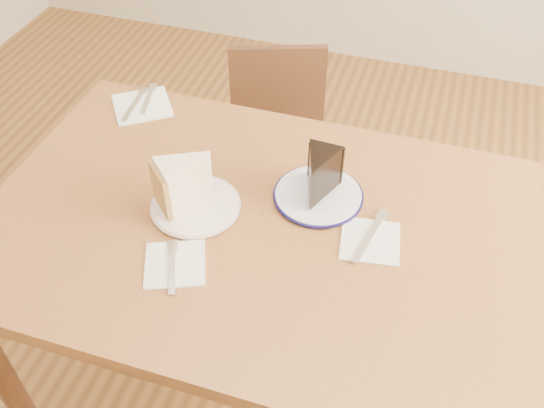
{
  "coord_description": "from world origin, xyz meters",
  "views": [
    {
      "loc": [
        0.31,
        -0.86,
        1.71
      ],
      "look_at": [
        0.03,
        0.02,
        0.8
      ],
      "focal_mm": 40.0,
      "sensor_mm": 36.0,
      "label": 1
    }
  ],
  "objects_px": {
    "chair_far": "(278,153)",
    "plate_cream": "(196,206)",
    "table": "(255,252)",
    "chocolate_cake": "(318,179)",
    "carrot_cake": "(188,182)",
    "plate_navy": "(318,196)"
  },
  "relations": [
    {
      "from": "chair_far",
      "to": "table",
      "type": "bearing_deg",
      "value": 83.62
    },
    {
      "from": "plate_navy",
      "to": "chocolate_cake",
      "type": "distance_m",
      "value": 0.05
    },
    {
      "from": "table",
      "to": "carrot_cake",
      "type": "bearing_deg",
      "value": 175.61
    },
    {
      "from": "plate_cream",
      "to": "plate_navy",
      "type": "relative_size",
      "value": 0.99
    },
    {
      "from": "plate_cream",
      "to": "carrot_cake",
      "type": "bearing_deg",
      "value": 150.79
    },
    {
      "from": "chocolate_cake",
      "to": "carrot_cake",
      "type": "bearing_deg",
      "value": 23.74
    },
    {
      "from": "chair_far",
      "to": "carrot_cake",
      "type": "height_order",
      "value": "carrot_cake"
    },
    {
      "from": "carrot_cake",
      "to": "chocolate_cake",
      "type": "distance_m",
      "value": 0.29
    },
    {
      "from": "chair_far",
      "to": "plate_cream",
      "type": "bearing_deg",
      "value": 71.13
    },
    {
      "from": "chair_far",
      "to": "chocolate_cake",
      "type": "bearing_deg",
      "value": 96.95
    },
    {
      "from": "plate_navy",
      "to": "chocolate_cake",
      "type": "bearing_deg",
      "value": -122.22
    },
    {
      "from": "table",
      "to": "plate_cream",
      "type": "height_order",
      "value": "plate_cream"
    },
    {
      "from": "plate_navy",
      "to": "carrot_cake",
      "type": "height_order",
      "value": "carrot_cake"
    },
    {
      "from": "chair_far",
      "to": "plate_cream",
      "type": "relative_size",
      "value": 3.84
    },
    {
      "from": "plate_cream",
      "to": "chocolate_cake",
      "type": "distance_m",
      "value": 0.28
    },
    {
      "from": "table",
      "to": "chocolate_cake",
      "type": "relative_size",
      "value": 10.8
    },
    {
      "from": "chair_far",
      "to": "plate_navy",
      "type": "height_order",
      "value": "plate_navy"
    },
    {
      "from": "table",
      "to": "plate_navy",
      "type": "height_order",
      "value": "plate_navy"
    },
    {
      "from": "table",
      "to": "chair_far",
      "type": "height_order",
      "value": "table"
    },
    {
      "from": "plate_cream",
      "to": "chocolate_cake",
      "type": "bearing_deg",
      "value": 23.94
    },
    {
      "from": "plate_cream",
      "to": "plate_navy",
      "type": "distance_m",
      "value": 0.28
    },
    {
      "from": "chair_far",
      "to": "carrot_cake",
      "type": "bearing_deg",
      "value": 69.56
    }
  ]
}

